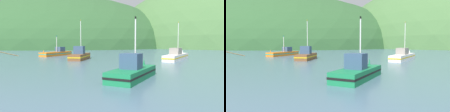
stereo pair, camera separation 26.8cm
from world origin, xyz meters
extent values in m
ellipsoid|color=#2D562D|center=(-95.00, 183.52, 0.00)|extent=(182.72, 146.17, 78.01)
ellipsoid|color=#2D562D|center=(-58.07, 140.26, 0.00)|extent=(176.93, 141.54, 70.37)
ellipsoid|color=#516B38|center=(-116.82, 255.29, 0.00)|extent=(218.86, 175.09, 107.71)
cube|color=brown|center=(-3.21, 36.69, 0.55)|extent=(2.78, 8.01, 1.10)
cube|color=gold|center=(-3.21, 36.69, 0.60)|extent=(2.81, 8.09, 0.20)
cone|color=brown|center=(-3.45, 40.30, 1.45)|extent=(0.21, 0.21, 0.70)
cube|color=#334C6B|center=(-3.18, 36.24, 1.83)|extent=(1.92, 1.82, 1.46)
cylinder|color=silver|center=(-3.26, 37.39, 4.25)|extent=(0.12, 0.12, 6.31)
cube|color=gold|center=(-3.26, 37.39, 7.53)|extent=(0.05, 0.36, 0.20)
cube|color=#197A47|center=(8.20, 17.92, 0.49)|extent=(4.22, 7.33, 0.98)
cube|color=black|center=(8.20, 17.92, 0.54)|extent=(4.26, 7.40, 0.18)
cone|color=#197A47|center=(9.13, 20.99, 1.33)|extent=(0.25, 0.25, 0.70)
cube|color=#334C6B|center=(8.07, 17.50, 1.65)|extent=(1.98, 1.87, 1.35)
cylinder|color=silver|center=(8.37, 18.49, 3.19)|extent=(0.12, 0.12, 4.42)
cube|color=black|center=(8.37, 18.49, 5.52)|extent=(0.13, 0.35, 0.20)
cube|color=white|center=(14.87, 39.08, 0.53)|extent=(6.11, 11.60, 1.06)
cube|color=gold|center=(14.87, 39.08, 0.58)|extent=(6.17, 11.72, 0.19)
cone|color=white|center=(16.79, 44.08, 1.41)|extent=(0.26, 0.26, 0.70)
cube|color=gray|center=(14.62, 38.43, 1.65)|extent=(2.59, 3.36, 1.18)
cylinder|color=silver|center=(15.26, 40.10, 4.02)|extent=(0.12, 0.12, 5.92)
cube|color=gold|center=(15.26, 40.10, 7.11)|extent=(0.16, 0.35, 0.20)
cube|color=orange|center=(-12.51, 46.02, 0.47)|extent=(4.54, 9.66, 0.95)
cube|color=teal|center=(-12.51, 46.02, 0.52)|extent=(4.59, 9.75, 0.17)
cone|color=orange|center=(-13.58, 41.84, 1.30)|extent=(0.24, 0.24, 0.70)
cube|color=#334C6B|center=(-12.14, 47.44, 1.53)|extent=(2.08, 2.29, 1.18)
cylinder|color=silver|center=(-12.46, 46.20, 2.80)|extent=(0.12, 0.12, 3.72)
cube|color=teal|center=(-12.46, 46.20, 4.78)|extent=(0.12, 0.36, 0.20)
camera|label=1|loc=(9.42, 0.18, 3.29)|focal=32.07mm
camera|label=2|loc=(9.68, 0.23, 3.29)|focal=32.07mm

